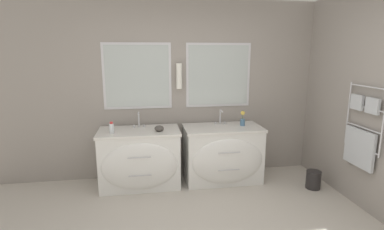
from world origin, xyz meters
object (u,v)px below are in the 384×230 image
(toiletry_bottle, at_px, (112,128))
(waste_bin, at_px, (313,179))
(vanity_left, at_px, (140,158))
(vanity_right, at_px, (223,154))
(flower_vase, at_px, (243,119))
(amenity_bowl, at_px, (159,128))

(toiletry_bottle, height_order, waste_bin, toiletry_bottle)
(vanity_left, xyz_separation_m, vanity_right, (1.19, 0.00, 0.00))
(vanity_left, distance_m, waste_bin, 2.43)
(vanity_left, relative_size, flower_vase, 5.10)
(waste_bin, bearing_deg, vanity_left, 169.15)
(vanity_right, bearing_deg, flower_vase, 11.93)
(vanity_left, relative_size, waste_bin, 4.47)
(toiletry_bottle, bearing_deg, flower_vase, 3.88)
(toiletry_bottle, distance_m, waste_bin, 2.85)
(vanity_left, height_order, amenity_bowl, amenity_bowl)
(vanity_right, bearing_deg, toiletry_bottle, -177.72)
(vanity_right, xyz_separation_m, waste_bin, (1.18, -0.45, -0.28))
(vanity_right, distance_m, toiletry_bottle, 1.61)
(toiletry_bottle, bearing_deg, vanity_left, 9.91)
(amenity_bowl, bearing_deg, vanity_right, 3.54)
(flower_vase, bearing_deg, vanity_right, -168.07)
(toiletry_bottle, bearing_deg, waste_bin, -8.21)
(amenity_bowl, distance_m, flower_vase, 1.23)
(amenity_bowl, height_order, waste_bin, amenity_bowl)
(vanity_right, relative_size, flower_vase, 5.10)
(flower_vase, xyz_separation_m, waste_bin, (0.88, -0.52, -0.77))
(vanity_right, bearing_deg, amenity_bowl, -176.46)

